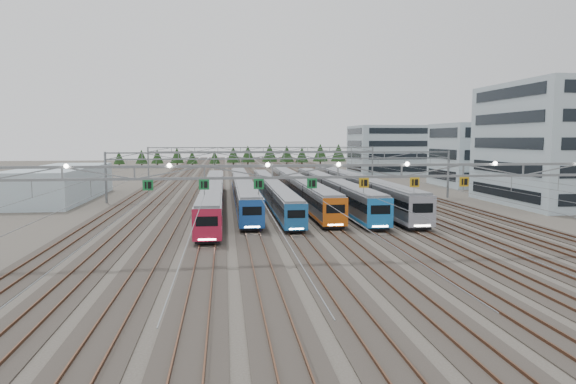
{
  "coord_description": "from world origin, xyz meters",
  "views": [
    {
      "loc": [
        -9.53,
        -42.6,
        10.09
      ],
      "look_at": [
        -1.85,
        19.67,
        3.5
      ],
      "focal_mm": 32.0,
      "sensor_mm": 36.0,
      "label": 1
    }
  ],
  "objects": [
    {
      "name": "ground",
      "position": [
        0.0,
        0.0,
        0.0
      ],
      "size": [
        400.0,
        400.0,
        0.0
      ],
      "primitive_type": "plane",
      "color": "#47423A",
      "rests_on": "ground"
    },
    {
      "name": "depot_bldg_mid",
      "position": [
        42.87,
        60.6,
        6.59
      ],
      "size": [
        14.0,
        16.0,
        13.19
      ],
      "primitive_type": "cube",
      "color": "#ADC7CF",
      "rests_on": "ground"
    },
    {
      "name": "train_c",
      "position": [
        -2.25,
        37.18,
        1.9
      ],
      "size": [
        2.54,
        55.74,
        3.3
      ],
      "color": "black",
      "rests_on": "ground"
    },
    {
      "name": "train_d",
      "position": [
        2.25,
        39.92,
        2.09
      ],
      "size": [
        2.83,
        57.94,
        3.68
      ],
      "color": "black",
      "rests_on": "ground"
    },
    {
      "name": "depot_bldg_north",
      "position": [
        37.62,
        98.45,
        6.79
      ],
      "size": [
        22.0,
        18.0,
        13.58
      ],
      "primitive_type": "cube",
      "color": "#ADC7CF",
      "rests_on": "ground"
    },
    {
      "name": "train_f",
      "position": [
        11.25,
        37.4,
        2.25
      ],
      "size": [
        3.07,
        56.74,
        4.0
      ],
      "color": "black",
      "rests_on": "ground"
    },
    {
      "name": "train_b",
      "position": [
        -6.75,
        38.8,
        2.06
      ],
      "size": [
        2.77,
        55.98,
        3.61
      ],
      "color": "black",
      "rests_on": "ground"
    },
    {
      "name": "west_shed",
      "position": [
        -36.35,
        45.41,
        2.69
      ],
      "size": [
        10.0,
        30.0,
        5.37
      ],
      "primitive_type": "cube",
      "color": "#ADC7CF",
      "rests_on": "ground"
    },
    {
      "name": "track_bed",
      "position": [
        0.0,
        100.0,
        1.49
      ],
      "size": [
        54.0,
        260.0,
        5.42
      ],
      "color": "#2D2823",
      "rests_on": "ground"
    },
    {
      "name": "train_a",
      "position": [
        -11.25,
        31.74,
        2.05
      ],
      "size": [
        2.76,
        54.31,
        3.59
      ],
      "color": "black",
      "rests_on": "ground"
    },
    {
      "name": "gantry_near",
      "position": [
        -0.05,
        -0.12,
        7.09
      ],
      "size": [
        56.36,
        0.61,
        8.08
      ],
      "color": "slate",
      "rests_on": "ground"
    },
    {
      "name": "gantry_far",
      "position": [
        0.0,
        85.0,
        6.39
      ],
      "size": [
        56.36,
        0.36,
        8.0
      ],
      "color": "slate",
      "rests_on": "ground"
    },
    {
      "name": "gantry_mid",
      "position": [
        0.0,
        40.0,
        6.39
      ],
      "size": [
        56.36,
        0.36,
        8.0
      ],
      "color": "slate",
      "rests_on": "ground"
    },
    {
      "name": "train_e",
      "position": [
        6.75,
        35.27,
        2.14
      ],
      "size": [
        2.9,
        51.76,
        3.77
      ],
      "color": "black",
      "rests_on": "ground"
    },
    {
      "name": "depot_bldg_south",
      "position": [
        41.25,
        29.96,
        9.18
      ],
      "size": [
        18.0,
        22.0,
        18.37
      ],
      "primitive_type": "cube",
      "color": "#ADC7CF",
      "rests_on": "ground"
    },
    {
      "name": "treeline",
      "position": [
        5.4,
        137.27,
        4.23
      ],
      "size": [
        106.4,
        5.6,
        7.02
      ],
      "color": "#332114",
      "rests_on": "ground"
    }
  ]
}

